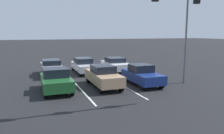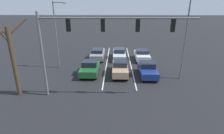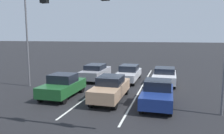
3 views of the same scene
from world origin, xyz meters
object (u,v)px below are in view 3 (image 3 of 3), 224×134
car_tan_midlane_front (111,88)px  car_silver_midlane_second (129,73)px  car_navy_leftlane_front (158,94)px  traffic_signal_gantry (29,8)px  car_white_leftlane_second (164,76)px  car_darkgreen_rightlane_front (63,86)px  street_lamp_right_shoulder (28,31)px  car_gray_rightlane_second (96,72)px

car_tan_midlane_front → car_silver_midlane_second: bearing=-90.0°
car_navy_leftlane_front → car_silver_midlane_second: (3.06, -6.72, -0.00)m
car_navy_leftlane_front → traffic_signal_gantry: bearing=41.3°
car_white_leftlane_second → car_navy_leftlane_front: bearing=87.9°
car_darkgreen_rightlane_front → street_lamp_right_shoulder: size_ratio=0.50×
car_darkgreen_rightlane_front → street_lamp_right_shoulder: 5.98m
car_darkgreen_rightlane_front → car_gray_rightlane_second: 6.19m
car_tan_midlane_front → car_darkgreen_rightlane_front: (3.46, 0.07, -0.04)m
traffic_signal_gantry → car_navy_leftlane_front: bearing=-138.7°
car_tan_midlane_front → street_lamp_right_shoulder: street_lamp_right_shoulder is taller
car_tan_midlane_front → car_gray_rightlane_second: 6.91m
car_darkgreen_rightlane_front → traffic_signal_gantry: bearing=103.5°
car_gray_rightlane_second → street_lamp_right_shoulder: bearing=42.8°
car_tan_midlane_front → car_navy_leftlane_front: car_tan_midlane_front is taller
car_white_leftlane_second → traffic_signal_gantry: bearing=63.0°
car_tan_midlane_front → car_silver_midlane_second: (-0.00, -6.33, -0.06)m
car_darkgreen_rightlane_front → car_gray_rightlane_second: (-0.25, -6.19, -0.01)m
car_tan_midlane_front → street_lamp_right_shoulder: (7.54, -2.10, 3.75)m
car_tan_midlane_front → traffic_signal_gantry: 7.21m
traffic_signal_gantry → street_lamp_right_shoulder: size_ratio=1.55×
car_gray_rightlane_second → car_white_leftlane_second: 6.50m
traffic_signal_gantry → car_gray_rightlane_second: bearing=-85.1°
car_tan_midlane_front → car_silver_midlane_second: size_ratio=0.98×
car_silver_midlane_second → street_lamp_right_shoulder: street_lamp_right_shoulder is taller
car_white_leftlane_second → car_tan_midlane_front: bearing=60.5°
car_gray_rightlane_second → traffic_signal_gantry: traffic_signal_gantry is taller
car_navy_leftlane_front → street_lamp_right_shoulder: size_ratio=0.51×
car_tan_midlane_front → car_white_leftlane_second: 6.69m
car_gray_rightlane_second → car_white_leftlane_second: bearing=177.4°
car_darkgreen_rightlane_front → car_white_leftlane_second: car_darkgreen_rightlane_front is taller
car_darkgreen_rightlane_front → car_silver_midlane_second: bearing=-118.4°
car_darkgreen_rightlane_front → car_navy_leftlane_front: bearing=177.2°
car_silver_midlane_second → car_navy_leftlane_front: bearing=114.5°
car_white_leftlane_second → car_gray_rightlane_second: bearing=-2.6°
car_gray_rightlane_second → car_silver_midlane_second: bearing=-176.2°
car_tan_midlane_front → street_lamp_right_shoulder: size_ratio=0.57×
car_navy_leftlane_front → street_lamp_right_shoulder: (10.61, -2.49, 3.81)m
car_tan_midlane_front → car_darkgreen_rightlane_front: 3.46m
street_lamp_right_shoulder → car_white_leftlane_second: bearing=-161.0°
car_tan_midlane_front → car_navy_leftlane_front: 3.09m
car_silver_midlane_second → car_darkgreen_rightlane_front: bearing=61.6°
street_lamp_right_shoulder → car_gray_rightlane_second: bearing=-137.2°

